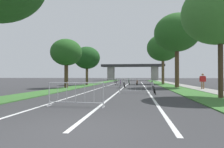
# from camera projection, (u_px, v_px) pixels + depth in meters

# --- Properties ---
(ground_plane) EXTENTS (300.00, 300.00, 0.00)m
(ground_plane) POSITION_uv_depth(u_px,v_px,m) (65.00, 133.00, 4.30)
(ground_plane) COLOR #333335
(grass_verge_left) EXTENTS (2.39, 70.71, 0.05)m
(grass_verge_left) POSITION_uv_depth(u_px,v_px,m) (96.00, 84.00, 33.75)
(grass_verge_left) COLOR #386B2D
(grass_verge_left) RESTS_ON ground
(grass_verge_right) EXTENTS (2.39, 70.71, 0.05)m
(grass_verge_right) POSITION_uv_depth(u_px,v_px,m) (162.00, 84.00, 32.18)
(grass_verge_right) COLOR #386B2D
(grass_verge_right) RESTS_ON ground
(sidewalk_path_right) EXTENTS (1.74, 70.71, 0.08)m
(sidewalk_path_right) POSITION_uv_depth(u_px,v_px,m) (175.00, 84.00, 31.90)
(sidewalk_path_right) COLOR gray
(sidewalk_path_right) RESTS_ON ground
(lane_stripe_center) EXTENTS (0.14, 40.91, 0.01)m
(lane_stripe_center) POSITION_uv_depth(u_px,v_px,m) (125.00, 86.00, 24.57)
(lane_stripe_center) COLOR silver
(lane_stripe_center) RESTS_ON ground
(lane_stripe_right_lane) EXTENTS (0.14, 40.91, 0.01)m
(lane_stripe_right_lane) POSITION_uv_depth(u_px,v_px,m) (145.00, 87.00, 24.23)
(lane_stripe_right_lane) COLOR silver
(lane_stripe_right_lane) RESTS_ON ground
(lane_stripe_left_lane) EXTENTS (0.14, 40.91, 0.01)m
(lane_stripe_left_lane) POSITION_uv_depth(u_px,v_px,m) (106.00, 86.00, 24.91)
(lane_stripe_left_lane) COLOR silver
(lane_stripe_left_lane) RESTS_ON ground
(overpass_bridge) EXTENTS (20.58, 4.12, 5.30)m
(overpass_bridge) POSITION_uv_depth(u_px,v_px,m) (132.00, 69.00, 62.25)
(overpass_bridge) COLOR #2D2D30
(overpass_bridge) RESTS_ON ground
(tree_left_pine_far) EXTENTS (3.51, 3.51, 5.52)m
(tree_left_pine_far) POSITION_uv_depth(u_px,v_px,m) (66.00, 53.00, 21.09)
(tree_left_pine_far) COLOR #4C3823
(tree_left_pine_far) RESTS_ON ground
(tree_left_pine_near) EXTENTS (3.93, 3.93, 5.79)m
(tree_left_pine_near) POSITION_uv_depth(u_px,v_px,m) (87.00, 58.00, 28.27)
(tree_left_pine_near) COLOR brown
(tree_left_pine_near) RESTS_ON ground
(tree_right_oak_mid) EXTENTS (4.47, 4.47, 7.02)m
(tree_right_oak_mid) POSITION_uv_depth(u_px,v_px,m) (220.00, 13.00, 11.19)
(tree_right_oak_mid) COLOR #3D2D1E
(tree_right_oak_mid) RESTS_ON ground
(tree_right_oak_near) EXTENTS (5.18, 5.18, 8.59)m
(tree_right_oak_near) POSITION_uv_depth(u_px,v_px,m) (177.00, 33.00, 21.74)
(tree_right_oak_near) COLOR #4C3823
(tree_right_oak_near) RESTS_ON ground
(tree_right_maple_mid) EXTENTS (5.46, 5.46, 8.58)m
(tree_right_maple_mid) POSITION_uv_depth(u_px,v_px,m) (163.00, 48.00, 32.29)
(tree_right_maple_mid) COLOR brown
(tree_right_maple_mid) RESTS_ON ground
(crowd_barrier_nearest) EXTENTS (2.53, 0.50, 1.05)m
(crowd_barrier_nearest) POSITION_uv_depth(u_px,v_px,m) (76.00, 95.00, 8.13)
(crowd_barrier_nearest) COLOR #ADADB2
(crowd_barrier_nearest) RESTS_ON ground
(crowd_barrier_second) EXTENTS (2.52, 0.46, 1.05)m
(crowd_barrier_second) POSITION_uv_depth(u_px,v_px,m) (136.00, 87.00, 14.44)
(crowd_barrier_second) COLOR #ADADB2
(crowd_barrier_second) RESTS_ON ground
(crowd_barrier_third) EXTENTS (2.52, 0.45, 1.05)m
(crowd_barrier_third) POSITION_uv_depth(u_px,v_px,m) (113.00, 83.00, 21.44)
(crowd_barrier_third) COLOR #ADADB2
(crowd_barrier_third) RESTS_ON ground
(crowd_barrier_fourth) EXTENTS (2.53, 0.50, 1.05)m
(crowd_barrier_fourth) POSITION_uv_depth(u_px,v_px,m) (127.00, 82.00, 27.93)
(crowd_barrier_fourth) COLOR #ADADB2
(crowd_barrier_fourth) RESTS_ON ground
(bicycle_orange_0) EXTENTS (0.49, 1.64, 0.88)m
(bicycle_orange_0) POSITION_uv_depth(u_px,v_px,m) (137.00, 83.00, 28.11)
(bicycle_orange_0) COLOR black
(bicycle_orange_0) RESTS_ON ground
(bicycle_white_1) EXTENTS (0.49, 1.70, 0.99)m
(bicycle_white_1) POSITION_uv_depth(u_px,v_px,m) (124.00, 85.00, 20.87)
(bicycle_white_1) COLOR black
(bicycle_white_1) RESTS_ON ground
(bicycle_purple_2) EXTENTS (0.53, 1.69, 1.01)m
(bicycle_purple_2) POSITION_uv_depth(u_px,v_px,m) (120.00, 85.00, 20.94)
(bicycle_purple_2) COLOR black
(bicycle_purple_2) RESTS_ON ground
(bicycle_green_3) EXTENTS (0.56, 1.75, 1.00)m
(bicycle_green_3) POSITION_uv_depth(u_px,v_px,m) (129.00, 83.00, 28.30)
(bicycle_green_3) COLOR black
(bicycle_green_3) RESTS_ON ground
(bicycle_silver_4) EXTENTS (0.46, 1.60, 0.96)m
(bicycle_silver_4) POSITION_uv_depth(u_px,v_px,m) (154.00, 89.00, 13.87)
(bicycle_silver_4) COLOR black
(bicycle_silver_4) RESTS_ON ground
(bicycle_black_5) EXTENTS (0.73, 1.63, 0.97)m
(bicycle_black_5) POSITION_uv_depth(u_px,v_px,m) (116.00, 83.00, 27.61)
(bicycle_black_5) COLOR black
(bicycle_black_5) RESTS_ON ground
(pedestrian_in_red_jacket) EXTENTS (0.57, 0.35, 1.60)m
(pedestrian_in_red_jacket) POSITION_uv_depth(u_px,v_px,m) (203.00, 80.00, 18.62)
(pedestrian_in_red_jacket) COLOR olive
(pedestrian_in_red_jacket) RESTS_ON ground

